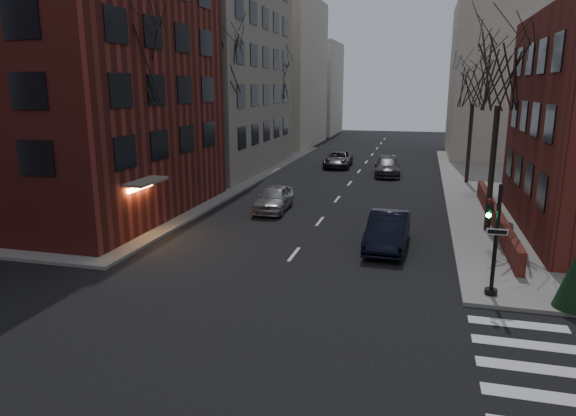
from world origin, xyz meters
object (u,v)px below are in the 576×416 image
object	(u,v)px
traffic_signal	(493,247)
tree_right_a	(501,73)
streetlamp_near	(210,136)
sandwich_board	(506,231)
evergreen_shrub	(575,278)
car_lane_far	(338,159)
tree_right_b	(474,84)
streetlamp_far	(287,118)
car_lane_gray	(387,167)
car_lane_silver	(274,198)
tree_left_a	(131,64)
parked_sedan	(388,231)
tree_left_c	(276,80)
tree_left_b	(222,64)

from	to	relation	value
traffic_signal	tree_right_a	xyz separation A→B (m)	(0.86, 9.01, 6.12)
streetlamp_near	sandwich_board	xyz separation A→B (m)	(17.62, -5.98, -3.58)
streetlamp_near	evergreen_shrub	bearing A→B (deg)	-35.83
tree_right_a	car_lane_far	bearing A→B (deg)	118.73
tree_right_b	car_lane_far	size ratio (longest dim) A/B	1.77
streetlamp_far	car_lane_gray	xyz separation A→B (m)	(10.77, -7.52, -3.48)
tree_right_a	evergreen_shrub	distance (m)	11.83
car_lane_silver	car_lane_far	size ratio (longest dim) A/B	0.87
streetlamp_far	evergreen_shrub	world-z (taller)	streetlamp_far
tree_right_a	car_lane_far	world-z (taller)	tree_right_a
evergreen_shrub	tree_right_a	bearing A→B (deg)	100.15
tree_right_a	tree_right_b	world-z (taller)	tree_right_a
tree_left_a	traffic_signal	bearing A→B (deg)	-16.65
tree_right_b	sandwich_board	size ratio (longest dim) A/B	9.13
traffic_signal	car_lane_silver	distance (m)	15.58
streetlamp_far	car_lane_gray	distance (m)	13.59
traffic_signal	tree_right_a	bearing A→B (deg)	84.53
tree_left_a	car_lane_gray	world-z (taller)	tree_left_a
tree_left_a	tree_right_b	xyz separation A→B (m)	(17.60, 18.00, -0.88)
traffic_signal	parked_sedan	bearing A→B (deg)	127.96
parked_sedan	car_lane_far	bearing A→B (deg)	106.39
tree_left_a	evergreen_shrub	xyz separation A→B (m)	(19.30, -5.50, -7.28)
tree_left_c	tree_right_b	size ratio (longest dim) A/B	1.06
parked_sedan	sandwich_board	size ratio (longest dim) A/B	5.01
car_lane_silver	car_lane_far	bearing A→B (deg)	84.61
streetlamp_near	car_lane_silver	xyz separation A→B (m)	(4.99, -2.18, -3.46)
tree_left_a	sandwich_board	world-z (taller)	tree_left_a
tree_left_a	tree_right_a	xyz separation A→B (m)	(17.60, 4.00, -0.44)
traffic_signal	car_lane_gray	distance (m)	26.07
tree_left_c	tree_right_b	world-z (taller)	tree_left_c
tree_left_c	parked_sedan	xyz separation A→B (m)	(12.80, -25.96, -7.20)
tree_right_a	car_lane_silver	bearing A→B (deg)	171.40
streetlamp_far	parked_sedan	bearing A→B (deg)	-66.42
tree_left_a	car_lane_far	size ratio (longest dim) A/B	1.98
tree_left_a	car_lane_far	xyz separation A→B (m)	(6.56, 24.14, -7.75)
sandwich_board	tree_right_b	bearing A→B (deg)	68.49
traffic_signal	car_lane_silver	world-z (taller)	traffic_signal
car_lane_silver	car_lane_far	distance (m)	18.34
tree_right_a	parked_sedan	world-z (taller)	tree_right_a
sandwich_board	evergreen_shrub	bearing A→B (deg)	-105.57
tree_left_c	streetlamp_near	bearing A→B (deg)	-88.09
traffic_signal	tree_left_a	xyz separation A→B (m)	(-16.74, 5.01, 6.56)
car_lane_gray	parked_sedan	bearing A→B (deg)	-90.50
streetlamp_near	car_lane_far	distance (m)	17.56
parked_sedan	tree_left_c	bearing A→B (deg)	118.13
tree_left_b	tree_left_a	bearing A→B (deg)	-90.00
parked_sedan	sandwich_board	world-z (taller)	parked_sedan
tree_left_c	streetlamp_far	bearing A→B (deg)	73.30
car_lane_silver	car_lane_far	xyz separation A→B (m)	(0.97, 18.32, -0.05)
tree_right_b	streetlamp_far	bearing A→B (deg)	149.53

